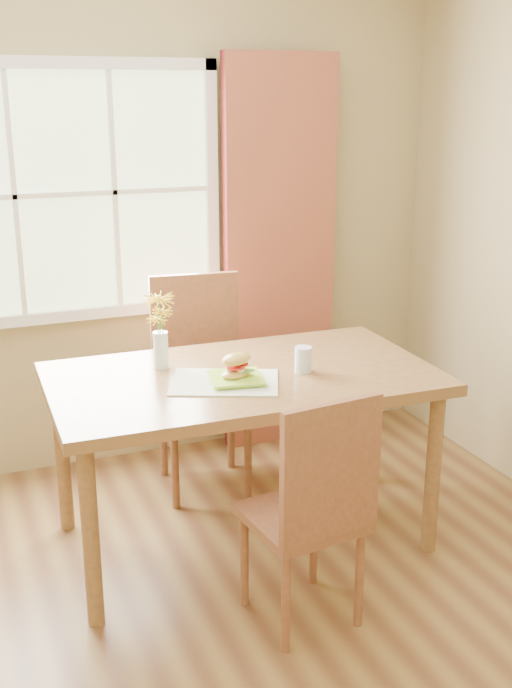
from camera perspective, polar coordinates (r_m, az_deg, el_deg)
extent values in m
cube|color=brown|center=(3.12, -5.19, -22.58)|extent=(4.20, 3.80, 0.02)
cube|color=tan|center=(4.31, -13.32, 8.38)|extent=(4.20, 0.02, 2.70)
cube|color=#B5CC9A|center=(4.26, -13.39, 10.31)|extent=(1.50, 0.02, 1.20)
cube|color=white|center=(4.21, -13.96, 18.80)|extent=(1.62, 0.04, 0.06)
cube|color=white|center=(4.35, -12.75, 2.03)|extent=(1.62, 0.04, 0.06)
cube|color=white|center=(4.42, -3.14, 10.99)|extent=(0.06, 0.04, 1.32)
cube|color=white|center=(4.24, -13.34, 10.28)|extent=(1.50, 0.03, 0.02)
cube|color=maroon|center=(4.55, 1.66, 6.11)|extent=(0.65, 0.08, 2.20)
cube|color=olive|center=(3.53, -0.95, -2.48)|extent=(1.70, 0.99, 0.05)
cylinder|color=olive|center=(3.20, -11.64, -13.24)|extent=(0.07, 0.07, 0.77)
cylinder|color=olive|center=(3.69, 12.44, -8.92)|extent=(0.07, 0.07, 0.77)
cylinder|color=olive|center=(3.88, -13.56, -7.61)|extent=(0.07, 0.07, 0.77)
cylinder|color=olive|center=(4.30, 6.85, -4.73)|extent=(0.07, 0.07, 0.77)
cube|color=brown|center=(3.16, 3.25, -12.17)|extent=(0.45, 0.45, 0.04)
cube|color=brown|center=(2.90, 5.27, -8.90)|extent=(0.41, 0.08, 0.52)
cylinder|color=brown|center=(3.10, 2.13, -17.87)|extent=(0.03, 0.03, 0.41)
cylinder|color=brown|center=(3.25, 7.33, -16.15)|extent=(0.03, 0.03, 0.41)
cylinder|color=brown|center=(3.33, -0.83, -15.01)|extent=(0.03, 0.03, 0.41)
cylinder|color=brown|center=(3.47, 4.11, -13.59)|extent=(0.03, 0.03, 0.41)
cube|color=brown|center=(4.13, -3.75, -3.92)|extent=(0.51, 0.51, 0.04)
cube|color=brown|center=(4.22, -4.40, 1.11)|extent=(0.46, 0.10, 0.59)
cylinder|color=brown|center=(4.03, -5.77, -8.51)|extent=(0.04, 0.04, 0.47)
cylinder|color=brown|center=(4.10, -0.57, -7.96)|extent=(0.04, 0.04, 0.47)
cylinder|color=brown|center=(4.37, -6.59, -6.43)|extent=(0.04, 0.04, 0.47)
cylinder|color=brown|center=(4.43, -1.79, -5.95)|extent=(0.04, 0.04, 0.47)
cube|color=beige|center=(3.41, -2.23, -2.72)|extent=(0.54, 0.48, 0.01)
cube|color=#97CF33|center=(3.41, -1.44, -2.53)|extent=(0.26, 0.26, 0.01)
ellipsoid|color=gold|center=(3.41, -1.44, -2.10)|extent=(0.17, 0.14, 0.04)
ellipsoid|color=#4C8C2D|center=(3.41, -0.70, -1.92)|extent=(0.08, 0.05, 0.01)
cylinder|color=red|center=(3.40, -1.51, -1.64)|extent=(0.07, 0.07, 0.01)
cylinder|color=red|center=(3.41, -1.13, -1.45)|extent=(0.07, 0.07, 0.01)
ellipsoid|color=gold|center=(3.39, -1.40, -1.07)|extent=(0.17, 0.14, 0.05)
cylinder|color=silver|center=(3.53, 3.36, -1.10)|extent=(0.08, 0.08, 0.11)
cylinder|color=silver|center=(3.53, 3.36, -1.24)|extent=(0.07, 0.07, 0.09)
cylinder|color=silver|center=(3.58, -6.76, -0.44)|extent=(0.07, 0.07, 0.17)
cylinder|color=silver|center=(3.60, -6.74, -1.08)|extent=(0.06, 0.06, 0.08)
cylinder|color=#3D7028|center=(3.56, -6.80, 0.70)|extent=(0.01, 0.01, 0.32)
cylinder|color=#3D7028|center=(3.57, -6.58, 0.26)|extent=(0.01, 0.01, 0.26)
cylinder|color=#3D7028|center=(3.58, -6.96, 0.01)|extent=(0.01, 0.01, 0.22)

